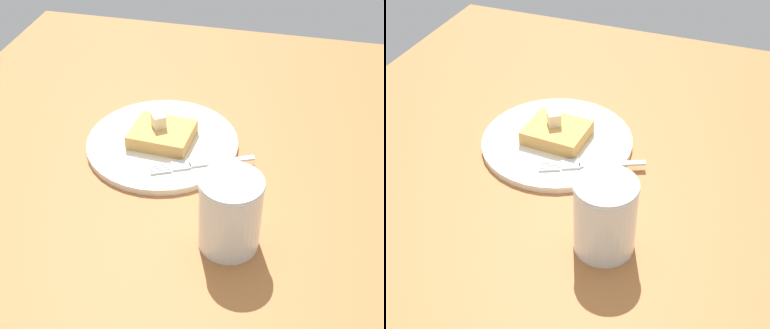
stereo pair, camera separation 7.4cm
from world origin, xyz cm
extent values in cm
cube|color=#A46333|center=(0.00, 0.00, 0.95)|extent=(101.31, 101.31, 1.89)
cylinder|color=silver|center=(5.58, 9.22, 2.41)|extent=(23.92, 23.92, 1.04)
torus|color=navy|center=(5.58, 9.22, 2.53)|extent=(23.92, 23.92, 0.80)
cube|color=tan|center=(5.58, 9.22, 4.07)|extent=(8.46, 9.86, 2.28)
cube|color=beige|center=(6.10, 9.87, 6.27)|extent=(2.82, 2.76, 2.12)
cube|color=silver|center=(2.27, -1.03, 3.11)|extent=(4.94, 9.48, 0.36)
cube|color=silver|center=(-0.37, 4.80, 3.11)|extent=(3.16, 3.46, 0.36)
cube|color=silver|center=(-2.36, 7.20, 3.11)|extent=(1.61, 3.05, 0.36)
cube|color=silver|center=(-1.86, 7.42, 3.11)|extent=(1.61, 3.05, 0.36)
cube|color=silver|center=(-1.36, 7.65, 3.11)|extent=(1.61, 3.05, 0.36)
cube|color=silver|center=(-0.86, 7.88, 3.11)|extent=(1.61, 3.05, 0.36)
cylinder|color=#5C2D0C|center=(-12.48, -4.65, 5.83)|extent=(7.20, 7.20, 7.87)
cylinder|color=silver|center=(-12.48, -4.65, 7.09)|extent=(7.82, 7.82, 10.39)
torus|color=silver|center=(-12.48, -4.65, 11.83)|extent=(8.01, 8.01, 0.50)
camera|label=1|loc=(-59.63, -10.99, 52.90)|focal=50.00mm
camera|label=2|loc=(-57.47, -18.08, 52.90)|focal=50.00mm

